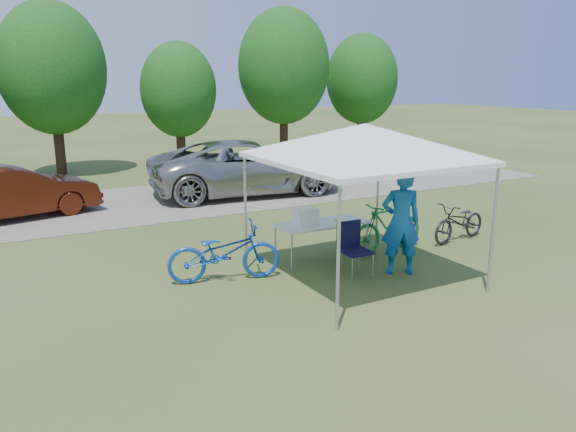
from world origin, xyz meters
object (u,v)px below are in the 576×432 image
object	(u,v)px
folding_chair	(352,244)
bike_blue	(224,253)
bike_green	(388,227)
sedan	(14,192)
cyclist	(401,222)
minivan	(247,167)
folding_table	(322,225)
cooler	(306,217)
bike_dark	(460,222)

from	to	relation	value
folding_chair	bike_blue	world-z (taller)	bike_blue
bike_green	sedan	xyz separation A→B (m)	(-6.38, 6.72, 0.15)
folding_chair	bike_green	size ratio (longest dim) A/B	0.54
cyclist	minivan	xyz separation A→B (m)	(0.62, 7.79, -0.14)
folding_chair	cyclist	bearing A→B (deg)	-23.45
folding_table	minivan	size ratio (longest dim) A/B	0.31
minivan	cooler	bearing A→B (deg)	171.72
cooler	bike_green	distance (m)	1.82
bike_blue	cyclist	bearing A→B (deg)	-97.51
folding_chair	bike_dark	distance (m)	3.34
folding_chair	cyclist	distance (m)	0.95
cyclist	bike_green	bearing A→B (deg)	-94.24
cooler	bike_dark	distance (m)	3.71
cooler	bike_blue	xyz separation A→B (m)	(-1.75, -0.18, -0.39)
folding_table	bike_blue	size ratio (longest dim) A/B	0.92
folding_chair	cyclist	size ratio (longest dim) A/B	0.50
folding_chair	bike_blue	bearing A→B (deg)	160.45
sedan	cooler	bearing A→B (deg)	-156.90
cyclist	bike_blue	bearing A→B (deg)	2.77
minivan	sedan	distance (m)	6.40
cyclist	bike_green	xyz separation A→B (m)	(0.60, 1.08, -0.43)
cyclist	bike_blue	distance (m)	3.18
bike_blue	sedan	size ratio (longest dim) A/B	0.49
cooler	bike_blue	bearing A→B (deg)	-174.27
bike_blue	minivan	bearing A→B (deg)	-13.66
folding_table	minivan	distance (m)	6.59
cyclist	sedan	xyz separation A→B (m)	(-5.78, 7.80, -0.29)
cyclist	minivan	distance (m)	7.82
cooler	sedan	bearing A→B (deg)	125.62
sedan	bike_blue	bearing A→B (deg)	-169.11
minivan	cyclist	bearing A→B (deg)	-177.36
folding_table	cyclist	xyz separation A→B (m)	(0.80, -1.35, 0.27)
bike_blue	bike_dark	size ratio (longest dim) A/B	1.20
cyclist	sedan	world-z (taller)	cyclist
cyclist	sedan	distance (m)	9.72
bike_blue	bike_green	distance (m)	3.51
cyclist	bike_dark	world-z (taller)	cyclist
minivan	bike_dark	bearing A→B (deg)	-157.39
folding_chair	bike_green	bearing A→B (deg)	28.87
bike_blue	cooler	bearing A→B (deg)	-69.81
folding_chair	bike_green	world-z (taller)	bike_green
folding_table	sedan	xyz separation A→B (m)	(-4.99, 6.45, -0.02)
bike_green	minivan	distance (m)	6.72
folding_table	bike_green	xyz separation A→B (m)	(1.39, -0.27, -0.16)
minivan	folding_table	bearing A→B (deg)	174.78
bike_dark	sedan	world-z (taller)	sedan
cyclist	sedan	size ratio (longest dim) A/B	0.48
minivan	sedan	bearing A→B (deg)	97.05
cyclist	folding_chair	bearing A→B (deg)	-0.06
folding_chair	sedan	distance (m)	8.97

